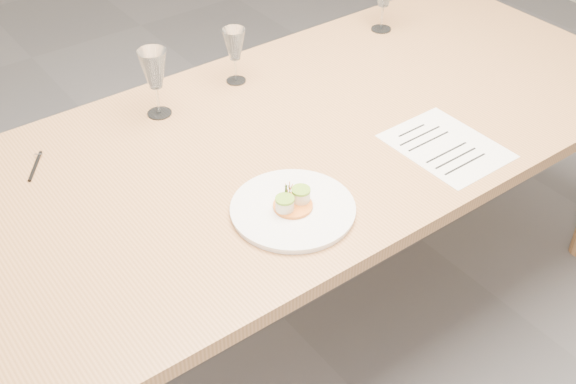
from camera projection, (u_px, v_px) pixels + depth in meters
ground at (284, 318)px, 2.49m from camera, size 7.00×7.00×0.00m
dining_table at (283, 158)px, 2.06m from camera, size 2.40×1.00×0.75m
dinner_plate at (293, 208)px, 1.77m from camera, size 0.31×0.31×0.08m
recipe_sheet at (446, 146)px, 1.99m from camera, size 0.25×0.32×0.00m
ballpoint_pen at (35, 166)px, 1.91m from camera, size 0.08×0.11×0.01m
wine_glass_1 at (154, 71)px, 2.03m from camera, size 0.08×0.08×0.21m
wine_glass_2 at (234, 46)px, 2.19m from camera, size 0.07×0.07×0.18m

